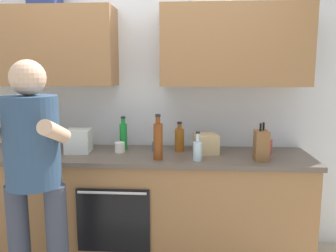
{
  "coord_description": "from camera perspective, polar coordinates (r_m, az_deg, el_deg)",
  "views": [
    {
      "loc": [
        0.45,
        -2.76,
        1.58
      ],
      "look_at": [
        0.27,
        -0.1,
        1.15
      ],
      "focal_mm": 37.1,
      "sensor_mm": 36.0,
      "label": 1
    }
  ],
  "objects": [
    {
      "name": "bottle_soda",
      "position": [
        3.02,
        -7.34,
        -1.51
      ],
      "size": [
        0.06,
        0.06,
        0.29
      ],
      "color": "#198C33",
      "rests_on": "counter"
    },
    {
      "name": "grocery_bag_bread",
      "position": [
        2.89,
        6.28,
        -2.9
      ],
      "size": [
        0.22,
        0.23,
        0.16
      ],
      "primitive_type": "cube",
      "rotation": [
        0.0,
        0.0,
        0.21
      ],
      "color": "tan",
      "rests_on": "counter"
    },
    {
      "name": "person_standing",
      "position": [
        2.37,
        -21.28,
        -6.36
      ],
      "size": [
        0.49,
        0.45,
        1.65
      ],
      "color": "#383D4C",
      "rests_on": "ground"
    },
    {
      "name": "grocery_bag_produce",
      "position": [
        3.0,
        -14.48,
        -2.36
      ],
      "size": [
        0.22,
        0.23,
        0.19
      ],
      "primitive_type": "cube",
      "rotation": [
        0.0,
        0.0,
        0.09
      ],
      "color": "silver",
      "rests_on": "counter"
    },
    {
      "name": "bottle_juice",
      "position": [
        3.41,
        -25.14,
        -1.14
      ],
      "size": [
        0.06,
        0.06,
        0.28
      ],
      "color": "orange",
      "rests_on": "counter"
    },
    {
      "name": "cup_ceramic",
      "position": [
        3.01,
        16.0,
        -3.18
      ],
      "size": [
        0.08,
        0.08,
        0.11
      ],
      "primitive_type": "cylinder",
      "color": "#BF4C47",
      "rests_on": "counter"
    },
    {
      "name": "cup_tea",
      "position": [
        2.95,
        -1.9,
        -3.38
      ],
      "size": [
        0.07,
        0.07,
        0.08
      ],
      "primitive_type": "cylinder",
      "color": "#33598C",
      "rests_on": "counter"
    },
    {
      "name": "back_wall_unit",
      "position": [
        3.07,
        -4.67,
        7.67
      ],
      "size": [
        4.0,
        0.38,
        2.5
      ],
      "color": "silver",
      "rests_on": "ground"
    },
    {
      "name": "bottle_water",
      "position": [
        2.64,
        4.86,
        -3.97
      ],
      "size": [
        0.07,
        0.07,
        0.22
      ],
      "color": "silver",
      "rests_on": "counter"
    },
    {
      "name": "counter",
      "position": [
        3.02,
        -5.16,
        -12.84
      ],
      "size": [
        2.84,
        0.67,
        0.9
      ],
      "color": "olive",
      "rests_on": "ground"
    },
    {
      "name": "grocery_bag_rice",
      "position": [
        3.05,
        -21.17,
        -2.09
      ],
      "size": [
        0.24,
        0.2,
        0.24
      ],
      "primitive_type": "cube",
      "rotation": [
        0.0,
        0.0,
        0.07
      ],
      "color": "beige",
      "rests_on": "counter"
    },
    {
      "name": "bottle_syrup",
      "position": [
        2.94,
        1.89,
        -2.17
      ],
      "size": [
        0.08,
        0.08,
        0.25
      ],
      "color": "#8C4C14",
      "rests_on": "counter"
    },
    {
      "name": "knife_block",
      "position": [
        2.73,
        15.07,
        -3.08
      ],
      "size": [
        0.1,
        0.14,
        0.29
      ],
      "color": "brown",
      "rests_on": "counter"
    },
    {
      "name": "cup_coffee",
      "position": [
        2.93,
        -7.91,
        -3.5
      ],
      "size": [
        0.08,
        0.08,
        0.09
      ],
      "primitive_type": "cylinder",
      "color": "white",
      "rests_on": "counter"
    },
    {
      "name": "bottle_vinegar",
      "position": [
        2.65,
        -1.65,
        -2.35
      ],
      "size": [
        0.07,
        0.07,
        0.35
      ],
      "color": "brown",
      "rests_on": "counter"
    }
  ]
}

